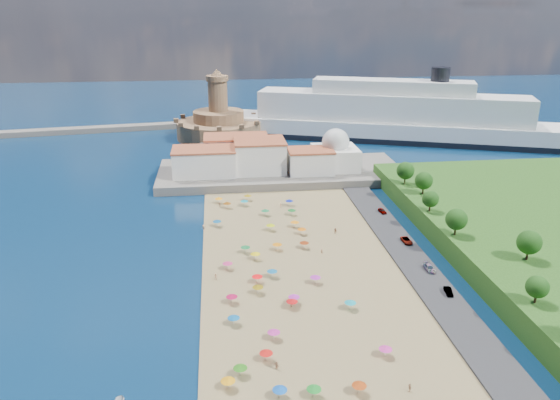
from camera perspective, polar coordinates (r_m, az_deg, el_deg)
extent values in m
plane|color=#071938|center=(135.51, -0.44, -6.83)|extent=(700.00, 700.00, 0.00)
cube|color=#59544C|center=(203.59, 0.09, 2.90)|extent=(90.00, 36.00, 3.00)
cube|color=#59544C|center=(236.02, -6.26, 5.09)|extent=(18.00, 70.00, 2.40)
cube|color=#59544C|center=(296.03, -25.84, 6.27)|extent=(199.03, 34.77, 2.60)
cube|color=silver|center=(196.79, -7.91, 3.93)|extent=(22.00, 14.00, 9.00)
cube|color=silver|center=(198.97, -2.14, 4.58)|extent=(18.00, 16.00, 11.00)
cube|color=silver|center=(197.75, 3.18, 4.02)|extent=(16.00, 12.00, 8.00)
cube|color=silver|center=(210.23, -4.59, 5.23)|extent=(24.00, 14.00, 10.00)
cube|color=silver|center=(203.43, 5.77, 4.40)|extent=(16.00, 16.00, 8.00)
sphere|color=silver|center=(201.93, 5.83, 6.04)|extent=(10.00, 10.00, 10.00)
cylinder|color=silver|center=(201.06, 5.87, 7.09)|extent=(1.20, 1.20, 1.60)
cylinder|color=#8C6846|center=(264.54, -6.39, 7.32)|extent=(40.00, 40.00, 8.00)
cylinder|color=#8C6846|center=(263.22, -6.44, 8.70)|extent=(24.00, 24.00, 5.00)
cylinder|color=#8C6846|center=(261.57, -6.52, 10.74)|extent=(9.00, 9.00, 14.00)
cylinder|color=#8C6846|center=(260.41, -6.59, 12.52)|extent=(10.40, 10.40, 2.40)
cone|color=#8C6846|center=(260.09, -6.62, 13.11)|extent=(6.00, 6.00, 3.00)
cube|color=black|center=(265.28, 11.33, 6.48)|extent=(154.75, 74.24, 2.51)
cube|color=white|center=(264.54, 11.38, 7.20)|extent=(153.67, 73.53, 9.30)
cube|color=white|center=(262.45, 11.54, 9.51)|extent=(123.07, 59.21, 12.40)
cube|color=white|center=(261.00, 11.68, 11.52)|extent=(73.01, 37.95, 6.20)
cylinder|color=black|center=(260.57, 16.42, 12.49)|extent=(8.27, 8.27, 6.20)
cylinder|color=gray|center=(164.95, -1.56, -1.34)|extent=(0.07, 0.07, 2.00)
cone|color=#126A39|center=(164.63, -1.56, -1.04)|extent=(2.50, 2.50, 0.60)
cylinder|color=gray|center=(173.17, -3.74, -0.32)|extent=(0.07, 0.07, 2.00)
cone|color=#0F7D90|center=(172.86, -3.75, -0.04)|extent=(2.50, 2.50, 0.60)
cylinder|color=gray|center=(142.30, -0.30, -4.91)|extent=(0.07, 0.07, 2.00)
cone|color=orange|center=(141.93, -0.30, -4.58)|extent=(2.50, 2.50, 0.60)
cylinder|color=gray|center=(96.09, -5.44, -18.58)|extent=(0.07, 0.07, 2.00)
cone|color=orange|center=(95.54, -5.46, -18.16)|extent=(2.50, 2.50, 0.60)
cylinder|color=gray|center=(95.69, 8.26, -18.91)|extent=(0.07, 0.07, 2.00)
cone|color=#A53A0D|center=(95.13, 8.29, -18.49)|extent=(2.50, 2.50, 0.60)
cylinder|color=gray|center=(104.55, 10.94, -15.32)|extent=(0.07, 0.07, 2.00)
cone|color=#CA2B90|center=(104.04, 10.98, -14.91)|extent=(2.50, 2.50, 0.60)
cylinder|color=gray|center=(118.99, -5.06, -10.29)|extent=(0.07, 0.07, 2.00)
cone|color=#A90D3E|center=(118.54, -5.07, -9.91)|extent=(2.50, 2.50, 0.60)
cylinder|color=gray|center=(98.63, -4.16, -17.38)|extent=(0.07, 0.07, 2.00)
cone|color=#267214|center=(98.09, -4.18, -16.96)|extent=(2.50, 2.50, 0.60)
cylinder|color=gray|center=(151.74, 2.30, -3.29)|extent=(0.07, 0.07, 2.00)
cone|color=orange|center=(151.39, 2.30, -2.98)|extent=(2.50, 2.50, 0.60)
cylinder|color=gray|center=(133.05, -5.49, -6.86)|extent=(0.07, 0.07, 2.00)
cone|color=#BF2969|center=(132.65, -5.50, -6.51)|extent=(2.50, 2.50, 0.60)
cylinder|color=gray|center=(107.21, -0.65, -13.92)|extent=(0.07, 0.07, 2.00)
cone|color=#BD288D|center=(106.71, -0.65, -13.52)|extent=(2.50, 2.50, 0.60)
cylinder|color=gray|center=(156.42, 1.55, -2.55)|extent=(0.07, 0.07, 2.00)
cone|color=orange|center=(156.08, 1.55, -2.25)|extent=(2.50, 2.50, 0.60)
cylinder|color=gray|center=(171.64, -5.54, -0.56)|extent=(0.07, 0.07, 2.00)
cone|color=#77400A|center=(171.33, -5.55, -0.28)|extent=(2.50, 2.50, 0.60)
cylinder|color=gray|center=(117.36, 7.35, -10.85)|extent=(0.07, 0.07, 2.00)
cone|color=teal|center=(116.91, 7.36, -10.47)|extent=(2.50, 2.50, 0.60)
cylinder|color=gray|center=(165.25, 1.24, -1.29)|extent=(0.07, 0.07, 2.00)
cone|color=#116221|center=(164.93, 1.24, -1.00)|extent=(2.50, 2.50, 0.60)
cylinder|color=gray|center=(126.45, 3.71, -8.31)|extent=(0.07, 0.07, 2.00)
cone|color=#AD25A9|center=(126.03, 3.72, -7.95)|extent=(2.50, 2.50, 0.60)
cylinder|color=gray|center=(143.43, 2.55, -4.72)|extent=(0.07, 0.07, 2.00)
cone|color=maroon|center=(143.06, 2.55, -4.39)|extent=(2.50, 2.50, 0.60)
cylinder|color=gray|center=(93.98, -0.02, -19.50)|extent=(0.07, 0.07, 2.00)
cone|color=#0D4DB0|center=(93.41, -0.02, -19.08)|extent=(2.50, 2.50, 0.60)
cylinder|color=gray|center=(173.06, 0.98, -0.30)|extent=(0.07, 0.07, 2.00)
cone|color=#0B1A97|center=(172.75, 0.98, -0.01)|extent=(2.50, 2.50, 0.60)
cylinder|color=gray|center=(137.33, -2.58, -5.89)|extent=(0.07, 0.07, 2.00)
cone|color=#D9BF0B|center=(136.94, -2.58, -5.55)|extent=(2.50, 2.50, 0.60)
cylinder|color=gray|center=(94.27, 3.56, -19.40)|extent=(0.07, 0.07, 2.00)
cone|color=#168022|center=(93.70, 3.57, -18.98)|extent=(2.50, 2.50, 0.60)
cylinder|color=gray|center=(126.59, -2.40, -8.25)|extent=(0.07, 0.07, 2.00)
cone|color=#FF0B0F|center=(126.17, -2.40, -7.89)|extent=(2.50, 2.50, 0.60)
cylinder|color=gray|center=(101.82, -1.46, -15.98)|extent=(0.07, 0.07, 2.00)
cone|color=red|center=(101.30, -1.46, -15.57)|extent=(2.50, 2.50, 0.60)
cylinder|color=gray|center=(116.88, 1.26, -10.81)|extent=(0.07, 0.07, 2.00)
cone|color=red|center=(116.42, 1.26, -10.43)|extent=(2.50, 2.50, 0.60)
cylinder|color=gray|center=(158.01, -6.59, -2.45)|extent=(0.07, 0.07, 2.00)
cone|color=navy|center=(157.67, -6.61, -2.14)|extent=(2.50, 2.50, 0.60)
cylinder|color=gray|center=(176.13, -6.41, -0.06)|extent=(0.07, 0.07, 2.00)
cone|color=orange|center=(175.82, -6.42, 0.22)|extent=(2.50, 2.50, 0.60)
cylinder|color=gray|center=(177.96, -3.40, 0.25)|extent=(0.07, 0.07, 2.00)
cone|color=#8F710D|center=(177.66, -3.40, 0.52)|extent=(2.50, 2.50, 0.60)
cylinder|color=gray|center=(128.84, -0.83, -7.70)|extent=(0.07, 0.07, 2.00)
cone|color=#0F5B90|center=(128.43, -0.83, -7.35)|extent=(2.50, 2.50, 0.60)
cylinder|color=gray|center=(122.23, -2.33, -9.35)|extent=(0.07, 0.07, 2.00)
cone|color=#7B640B|center=(121.79, -2.33, -8.98)|extent=(2.50, 2.50, 0.60)
cylinder|color=gray|center=(118.52, 1.47, -10.34)|extent=(0.07, 0.07, 2.00)
cone|color=#AE25AA|center=(118.07, 1.47, -9.97)|extent=(2.50, 2.50, 0.60)
cylinder|color=gray|center=(111.81, -4.86, -12.44)|extent=(0.07, 0.07, 2.00)
cone|color=#0B5997|center=(111.34, -4.88, -12.05)|extent=(2.50, 2.50, 0.60)
cylinder|color=gray|center=(154.22, -1.00, -2.88)|extent=(0.07, 0.07, 2.00)
cone|color=#BBC80A|center=(153.87, -1.00, -2.58)|extent=(2.50, 2.50, 0.60)
cylinder|color=gray|center=(141.05, -3.63, -5.18)|extent=(0.07, 0.07, 2.00)
cone|color=#126A32|center=(140.68, -3.64, -4.85)|extent=(2.50, 2.50, 0.60)
imported|color=tan|center=(117.43, 1.21, -10.72)|extent=(0.65, 0.91, 1.74)
imported|color=tan|center=(140.67, 4.39, -5.36)|extent=(0.71, 0.62, 1.63)
imported|color=tan|center=(97.71, 13.38, -18.52)|extent=(0.58, 1.00, 1.60)
imported|color=tan|center=(155.79, -7.98, -2.89)|extent=(1.32, 1.07, 1.79)
imported|color=tan|center=(173.60, -6.30, -0.43)|extent=(0.49, 0.96, 1.58)
imported|color=tan|center=(171.28, 0.07, -0.56)|extent=(1.26, 1.16, 1.70)
imported|color=tan|center=(128.70, -6.72, -7.95)|extent=(0.87, 0.70, 1.73)
imported|color=tan|center=(153.17, 5.82, -3.21)|extent=(1.24, 1.66, 1.74)
imported|color=tan|center=(99.97, -0.37, -16.89)|extent=(1.37, 1.38, 1.59)
imported|color=gray|center=(136.00, 15.33, -6.85)|extent=(1.95, 4.63, 1.33)
imported|color=gray|center=(169.02, 10.64, -1.12)|extent=(2.12, 3.97, 1.28)
imported|color=gray|center=(126.92, 17.19, -9.09)|extent=(1.81, 3.90, 1.24)
imported|color=gray|center=(149.67, 13.08, -4.13)|extent=(2.32, 4.66, 1.27)
cylinder|color=#382314|center=(118.28, 25.15, -9.16)|extent=(0.50, 0.50, 2.47)
sphere|color=#14380F|center=(117.29, 25.30, -8.21)|extent=(4.44, 4.44, 4.44)
cylinder|color=#382314|center=(136.15, 24.44, -5.10)|extent=(0.50, 0.50, 3.07)
sphere|color=#14380F|center=(135.09, 24.60, -4.03)|extent=(5.53, 5.53, 5.53)
cylinder|color=#382314|center=(143.79, 17.85, -2.93)|extent=(0.50, 0.50, 3.02)
sphere|color=#14380F|center=(142.80, 17.96, -1.92)|extent=(5.44, 5.44, 5.44)
cylinder|color=#382314|center=(158.18, 15.38, -0.68)|extent=(0.50, 0.50, 2.57)
sphere|color=#14380F|center=(157.41, 15.45, 0.11)|extent=(4.63, 4.63, 4.63)
cylinder|color=#382314|center=(171.99, 14.72, 1.11)|extent=(0.50, 0.50, 3.02)
sphere|color=#14380F|center=(171.17, 14.80, 1.97)|extent=(5.43, 5.43, 5.43)
cylinder|color=#382314|center=(180.29, 12.91, 2.15)|extent=(0.50, 0.50, 3.14)
sphere|color=#14380F|center=(179.47, 12.98, 3.01)|extent=(5.66, 5.66, 5.66)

